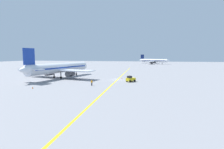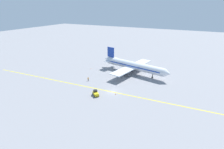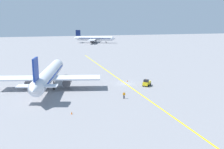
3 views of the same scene
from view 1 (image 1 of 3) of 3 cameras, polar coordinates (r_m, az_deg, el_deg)
ground_plane at (r=61.06m, az=1.78°, el=-1.68°), size 400.00×400.00×0.00m
apron_yellow_centreline at (r=61.06m, az=1.78°, el=-1.67°), size 7.04×119.84×0.01m
airplane_at_gate at (r=68.22m, az=-16.58°, el=2.03°), size 28.48×35.35×10.60m
airplane_distant_taxiing at (r=182.67m, az=13.38°, el=4.42°), size 30.90×25.26×9.54m
baggage_tug_white at (r=56.04m, az=6.07°, el=-1.48°), size 3.08×3.26×2.11m
ground_crew_worker at (r=48.80m, az=-6.62°, el=-2.61°), size 0.55×0.33×1.68m
traffic_cone_near_nose at (r=62.63m, az=3.22°, el=-1.23°), size 0.32×0.32×0.55m
traffic_cone_mid_apron at (r=48.81m, az=-24.49°, el=-3.88°), size 0.32×0.32×0.55m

